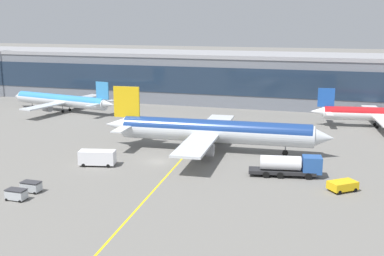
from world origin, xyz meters
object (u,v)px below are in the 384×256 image
object	(u,v)px
main_airliner	(214,131)
pushback_tug	(343,185)
baggage_cart_1	(31,187)
commuter_jet_far	(383,114)
fuel_tanker	(290,165)
baggage_cart_0	(16,194)
commuter_jet_near	(61,100)
lavatory_truck	(98,157)

from	to	relation	value
main_airliner	pushback_tug	xyz separation A→B (m)	(22.27, -14.99, -2.89)
baggage_cart_1	commuter_jet_far	bearing A→B (deg)	49.38
fuel_tanker	baggage_cart_1	distance (m)	37.55
baggage_cart_0	pushback_tug	bearing A→B (deg)	21.28
baggage_cart_0	baggage_cart_1	bearing A→B (deg)	89.18
commuter_jet_near	fuel_tanker	bearing A→B (deg)	-30.94
baggage_cart_0	lavatory_truck	bearing A→B (deg)	79.86
fuel_tanker	pushback_tug	bearing A→B (deg)	-29.30
main_airliner	baggage_cart_0	world-z (taller)	main_airliner
lavatory_truck	commuter_jet_near	distance (m)	51.13
baggage_cart_1	fuel_tanker	bearing A→B (deg)	27.18
baggage_cart_1	commuter_jet_near	world-z (taller)	commuter_jet_near
baggage_cart_0	fuel_tanker	bearing A→B (deg)	31.32
main_airliner	fuel_tanker	xyz separation A→B (m)	(14.57, -10.67, -2.00)
commuter_jet_far	main_airliner	bearing A→B (deg)	-135.74
main_airliner	commuter_jet_far	bearing A→B (deg)	44.26
lavatory_truck	commuter_jet_far	bearing A→B (deg)	43.32
fuel_tanker	lavatory_truck	xyz separation A→B (m)	(-30.38, -3.28, -0.32)
pushback_tug	baggage_cart_0	world-z (taller)	baggage_cart_0
fuel_tanker	baggage_cart_1	xyz separation A→B (m)	(-33.39, -17.15, -0.96)
main_airliner	baggage_cart_0	bearing A→B (deg)	-121.32
lavatory_truck	baggage_cart_0	world-z (taller)	lavatory_truck
baggage_cart_0	commuter_jet_near	size ratio (longest dim) A/B	0.08
commuter_jet_far	pushback_tug	bearing A→B (deg)	-100.61
lavatory_truck	commuter_jet_far	world-z (taller)	commuter_jet_far
fuel_tanker	commuter_jet_near	bearing A→B (deg)	149.06
baggage_cart_0	baggage_cart_1	world-z (taller)	same
commuter_jet_far	commuter_jet_near	bearing A→B (deg)	-177.41
commuter_jet_near	main_airliner	bearing A→B (deg)	-29.18
pushback_tug	commuter_jet_near	bearing A→B (deg)	149.24
pushback_tug	baggage_cart_0	size ratio (longest dim) A/B	1.65
main_airliner	fuel_tanker	bearing A→B (deg)	-36.22
lavatory_truck	commuter_jet_near	size ratio (longest dim) A/B	0.18
baggage_cart_0	commuter_jet_near	bearing A→B (deg)	116.29
main_airliner	baggage_cart_0	size ratio (longest dim) A/B	15.58
main_airliner	commuter_jet_near	bearing A→B (deg)	150.82
main_airliner	baggage_cart_1	size ratio (longest dim) A/B	15.58
commuter_jet_far	commuter_jet_near	xyz separation A→B (m)	(-77.90, -3.52, -0.05)
main_airliner	lavatory_truck	xyz separation A→B (m)	(-15.82, -13.95, -2.32)
fuel_tanker	baggage_cart_0	world-z (taller)	fuel_tanker
baggage_cart_1	main_airliner	bearing A→B (deg)	55.91
main_airliner	commuter_jet_far	size ratio (longest dim) A/B	1.33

